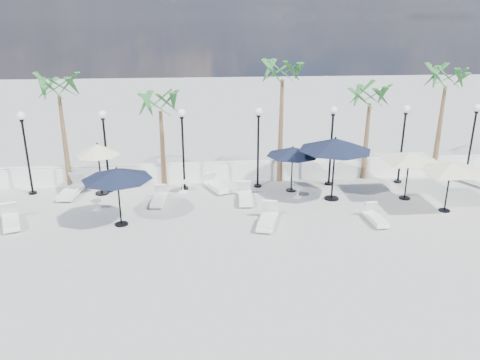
{
  "coord_description": "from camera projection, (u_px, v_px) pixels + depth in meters",
  "views": [
    {
      "loc": [
        -2.76,
        -14.53,
        7.75
      ],
      "look_at": [
        -1.15,
        3.27,
        1.5
      ],
      "focal_mm": 35.0,
      "sensor_mm": 36.0,
      "label": 1
    }
  ],
  "objects": [
    {
      "name": "ground",
      "position": [
        281.0,
        250.0,
        16.45
      ],
      "size": [
        100.0,
        100.0,
        0.0
      ],
      "primitive_type": "plane",
      "color": "#A3A39E",
      "rests_on": "ground"
    },
    {
      "name": "balustrade",
      "position": [
        255.0,
        171.0,
        23.35
      ],
      "size": [
        26.0,
        0.3,
        1.01
      ],
      "color": "white",
      "rests_on": "ground"
    },
    {
      "name": "lamppost_0",
      "position": [
        25.0,
        142.0,
        20.85
      ],
      "size": [
        0.36,
        0.36,
        3.84
      ],
      "color": "black",
      "rests_on": "ground"
    },
    {
      "name": "lamppost_1",
      "position": [
        105.0,
        140.0,
        21.15
      ],
      "size": [
        0.36,
        0.36,
        3.84
      ],
      "color": "black",
      "rests_on": "ground"
    },
    {
      "name": "lamppost_2",
      "position": [
        183.0,
        138.0,
        21.44
      ],
      "size": [
        0.36,
        0.36,
        3.84
      ],
      "color": "black",
      "rests_on": "ground"
    },
    {
      "name": "lamppost_3",
      "position": [
        258.0,
        136.0,
        21.74
      ],
      "size": [
        0.36,
        0.36,
        3.84
      ],
      "color": "black",
      "rests_on": "ground"
    },
    {
      "name": "lamppost_4",
      "position": [
        332.0,
        135.0,
        22.04
      ],
      "size": [
        0.36,
        0.36,
        3.84
      ],
      "color": "black",
      "rests_on": "ground"
    },
    {
      "name": "lamppost_5",
      "position": [
        403.0,
        133.0,
        22.34
      ],
      "size": [
        0.36,
        0.36,
        3.84
      ],
      "color": "black",
      "rests_on": "ground"
    },
    {
      "name": "lamppost_6",
      "position": [
        473.0,
        132.0,
        22.63
      ],
      "size": [
        0.36,
        0.36,
        3.84
      ],
      "color": "black",
      "rests_on": "ground"
    },
    {
      "name": "palm_0",
      "position": [
        59.0,
        92.0,
        21.05
      ],
      "size": [
        2.6,
        2.6,
        5.5
      ],
      "color": "brown",
      "rests_on": "ground"
    },
    {
      "name": "palm_1",
      "position": [
        160.0,
        108.0,
        21.69
      ],
      "size": [
        2.6,
        2.6,
        4.7
      ],
      "color": "brown",
      "rests_on": "ground"
    },
    {
      "name": "palm_2",
      "position": [
        282.0,
        77.0,
        21.73
      ],
      "size": [
        2.6,
        2.6,
        6.1
      ],
      "color": "brown",
      "rests_on": "ground"
    },
    {
      "name": "palm_3",
      "position": [
        370.0,
        100.0,
        22.48
      ],
      "size": [
        2.6,
        2.6,
        4.9
      ],
      "color": "brown",
      "rests_on": "ground"
    },
    {
      "name": "palm_4",
      "position": [
        446.0,
        83.0,
        22.54
      ],
      "size": [
        2.6,
        2.6,
        5.7
      ],
      "color": "brown",
      "rests_on": "ground"
    },
    {
      "name": "lounger_0",
      "position": [
        11.0,
        220.0,
        18.28
      ],
      "size": [
        1.23,
        1.92,
        0.69
      ],
      "rotation": [
        0.0,
        0.0,
        0.38
      ],
      "color": "white",
      "rests_on": "ground"
    },
    {
      "name": "lounger_1",
      "position": [
        159.0,
        198.0,
        20.52
      ],
      "size": [
        0.67,
        1.71,
        0.63
      ],
      "rotation": [
        0.0,
        0.0,
        -0.08
      ],
      "color": "white",
      "rests_on": "ground"
    },
    {
      "name": "lounger_2",
      "position": [
        72.0,
        190.0,
        21.38
      ],
      "size": [
        0.91,
        2.18,
        0.79
      ],
      "rotation": [
        0.0,
        0.0,
        -0.11
      ],
      "color": "white",
      "rests_on": "ground"
    },
    {
      "name": "lounger_3",
      "position": [
        216.0,
        186.0,
        22.05
      ],
      "size": [
        1.24,
        1.86,
        0.67
      ],
      "rotation": [
        0.0,
        0.0,
        0.42
      ],
      "color": "white",
      "rests_on": "ground"
    },
    {
      "name": "lounger_4",
      "position": [
        268.0,
        219.0,
        18.34
      ],
      "size": [
        1.16,
        2.05,
        0.73
      ],
      "rotation": [
        0.0,
        0.0,
        -0.29
      ],
      "color": "white",
      "rests_on": "ground"
    },
    {
      "name": "lounger_5",
      "position": [
        245.0,
        196.0,
        20.69
      ],
      "size": [
        0.71,
        1.88,
        0.69
      ],
      "rotation": [
        0.0,
        0.0,
        -0.06
      ],
      "color": "white",
      "rests_on": "ground"
    },
    {
      "name": "lounger_6",
      "position": [
        469.0,
        178.0,
        23.03
      ],
      "size": [
        1.37,
        2.09,
        0.75
      ],
      "rotation": [
        0.0,
        0.0,
        0.41
      ],
      "color": "white",
      "rests_on": "ground"
    },
    {
      "name": "lounger_7",
      "position": [
        375.0,
        217.0,
        18.6
      ],
      "size": [
        0.63,
        1.66,
        0.61
      ],
      "rotation": [
        0.0,
        0.0,
        0.06
      ],
      "color": "white",
      "rests_on": "ground"
    },
    {
      "name": "side_table_0",
      "position": [
        183.0,
        186.0,
        21.74
      ],
      "size": [
        0.55,
        0.55,
        0.53
      ],
      "color": "white",
      "rests_on": "ground"
    },
    {
      "name": "side_table_1",
      "position": [
        97.0,
        204.0,
        19.77
      ],
      "size": [
        0.44,
        0.44,
        0.43
      ],
      "color": "white",
      "rests_on": "ground"
    },
    {
      "name": "side_table_2",
      "position": [
        298.0,
        191.0,
        21.13
      ],
      "size": [
        0.49,
        0.49,
        0.48
      ],
      "color": "white",
      "rests_on": "ground"
    },
    {
      "name": "parasol_navy_left",
      "position": [
        117.0,
        174.0,
        17.74
      ],
      "size": [
        2.71,
        2.71,
        2.39
      ],
      "color": "black",
      "rests_on": "ground"
    },
    {
      "name": "parasol_navy_mid",
      "position": [
        293.0,
        152.0,
        21.41
      ],
      "size": [
        2.44,
        2.44,
        2.18
      ],
      "color": "black",
      "rests_on": "ground"
    },
    {
      "name": "parasol_navy_right",
      "position": [
        335.0,
        145.0,
        20.2
      ],
      "size": [
        3.21,
        3.21,
        2.88
      ],
      "color": "black",
      "rests_on": "ground"
    },
    {
      "name": "parasol_cream_sq_a",
      "position": [
        452.0,
        163.0,
        19.04
      ],
      "size": [
        4.63,
        4.63,
        2.27
      ],
      "color": "black",
      "rests_on": "ground"
    },
    {
      "name": "parasol_cream_sq_b",
      "position": [
        410.0,
        153.0,
        20.38
      ],
      "size": [
        4.64,
        4.64,
        2.33
      ],
      "color": "black",
      "rests_on": "ground"
    },
    {
      "name": "parasol_cream_small",
      "position": [
        98.0,
        150.0,
        20.97
      ],
      "size": [
        1.99,
        1.99,
        2.44
      ],
      "color": "black",
      "rests_on": "ground"
    }
  ]
}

